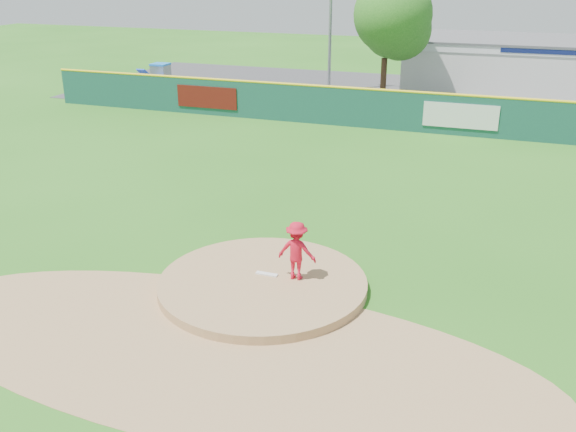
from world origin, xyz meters
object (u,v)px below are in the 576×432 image
(pitcher, at_px, (297,251))
(playground_slide, at_px, (160,76))
(pool_building_grp, at_px, (524,64))
(deciduous_tree, at_px, (386,24))
(van, at_px, (428,107))

(pitcher, xyz_separation_m, playground_slide, (-17.69, 23.61, -0.19))
(pool_building_grp, relative_size, deciduous_tree, 2.07)
(van, height_order, pool_building_grp, pool_building_grp)
(pool_building_grp, height_order, deciduous_tree, deciduous_tree)
(playground_slide, distance_m, deciduous_tree, 15.37)
(van, height_order, deciduous_tree, deciduous_tree)
(pitcher, bearing_deg, playground_slide, -53.63)
(pitcher, bearing_deg, pool_building_grp, -99.80)
(pitcher, distance_m, deciduous_tree, 25.01)
(pitcher, distance_m, playground_slide, 29.50)
(pool_building_grp, bearing_deg, pitcher, -99.33)
(pitcher, distance_m, pool_building_grp, 32.03)
(pitcher, distance_m, van, 20.74)
(pitcher, relative_size, van, 0.36)
(playground_slide, height_order, deciduous_tree, deciduous_tree)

